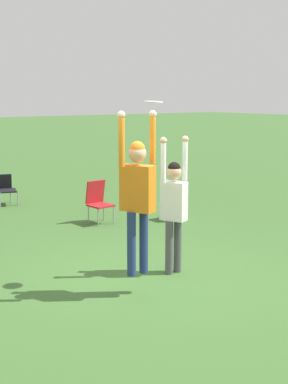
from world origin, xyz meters
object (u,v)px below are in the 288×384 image
at_px(person_defending, 174,202).
at_px(frisbee, 153,102).
at_px(camping_chair_1, 3,187).
at_px(camping_chair_2, 98,199).
at_px(cooler_box, 171,212).
at_px(person_jumping, 138,189).

xyz_separation_m(person_defending, frisbee, (-0.54, -0.17, 1.49)).
bearing_deg(camping_chair_1, frisbee, 105.11).
xyz_separation_m(camping_chair_2, cooler_box, (1.40, -0.73, -0.34)).
bearing_deg(person_jumping, camping_chair_1, -30.09).
relative_size(person_jumping, camping_chair_2, 2.43).
relative_size(camping_chair_1, camping_chair_2, 0.83).
xyz_separation_m(frisbee, camping_chair_1, (0.56, 6.74, -2.16)).
height_order(person_defending, camping_chair_2, person_defending).
bearing_deg(camping_chair_1, person_jumping, 101.72).
bearing_deg(camping_chair_2, cooler_box, 148.56).
distance_m(camping_chair_2, cooler_box, 1.62).
bearing_deg(person_defending, camping_chair_2, 144.19).
bearing_deg(person_defending, frisbee, -94.19).
bearing_deg(person_jumping, frisbee, -85.16).
relative_size(person_defending, camping_chair_1, 2.79).
xyz_separation_m(camping_chair_1, camping_chair_2, (0.84, -3.08, 0.08)).
xyz_separation_m(camping_chair_1, cooler_box, (2.24, -3.81, -0.26)).
bearing_deg(frisbee, camping_chair_2, 69.11).
bearing_deg(cooler_box, frisbee, -133.75).
distance_m(person_defending, camping_chair_1, 6.60).
bearing_deg(camping_chair_2, frisbee, 65.31).
bearing_deg(camping_chair_2, camping_chair_1, -78.62).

